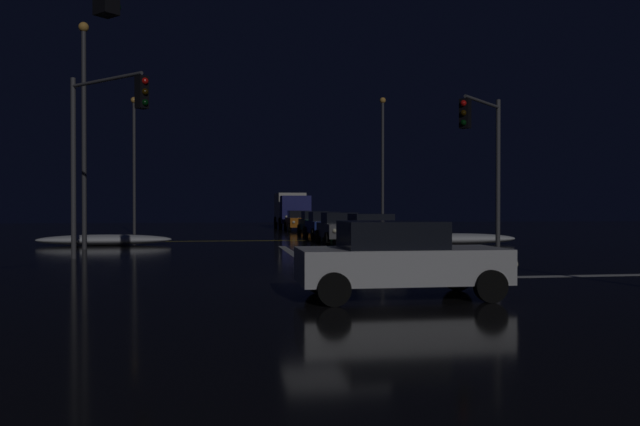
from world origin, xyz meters
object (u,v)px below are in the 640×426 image
sedan_silver (371,232)px  streetlamp_left_near (84,120)px  sedan_green (315,223)px  sedan_white_crossing (399,259)px  box_truck (291,209)px  traffic_signal_nw (100,132)px  sedan_gray (340,228)px  streetlamp_left_far (134,155)px  streetlamp_right_far (383,155)px  sedan_blue (324,225)px  sedan_orange (299,220)px  traffic_signal_ne (485,146)px

sedan_silver → streetlamp_left_near: size_ratio=0.44×
sedan_green → sedan_white_crossing: 29.96m
box_truck → traffic_signal_nw: (-10.15, -33.24, 2.74)m
sedan_gray → streetlamp_left_near: (-11.91, -2.85, 4.87)m
traffic_signal_nw → streetlamp_left_far: (-1.84, 22.34, 0.94)m
box_truck → streetlamp_right_far: size_ratio=0.84×
sedan_silver → sedan_green: size_ratio=1.00×
sedan_gray → sedan_green: bearing=88.6°
sedan_gray → box_truck: size_ratio=0.52×
sedan_gray → sedan_white_crossing: bearing=-96.9°
streetlamp_right_far → streetlamp_left_far: 17.51m
sedan_gray → streetlamp_right_far: streetlamp_right_far is taller
streetlamp_left_far → box_truck: bearing=42.3°
box_truck → sedan_blue: bearing=-90.1°
sedan_white_crossing → streetlamp_left_far: 34.21m
sedan_silver → streetlamp_left_far: bearing=122.8°
sedan_blue → sedan_white_crossing: same height
sedan_green → streetlamp_left_far: 13.27m
traffic_signal_nw → streetlamp_left_near: 6.72m
streetlamp_left_near → sedan_silver: bearing=-13.4°
sedan_gray → sedan_blue: size_ratio=1.00×
sedan_blue → sedan_orange: same height
sedan_gray → traffic_signal_ne: (3.92, -9.02, 3.37)m
sedan_white_crossing → streetlamp_left_far: size_ratio=0.46×
sedan_gray → sedan_green: (0.25, 10.48, 0.00)m
streetlamp_right_far → streetlamp_left_near: 23.72m
sedan_blue → sedan_white_crossing: bearing=-95.6°
streetlamp_left_far → streetlamp_left_near: size_ratio=0.94×
sedan_blue → streetlamp_left_near: 15.24m
sedan_silver → traffic_signal_ne: bearing=-42.0°
sedan_silver → streetlamp_right_far: (5.31, 18.91, 4.81)m
sedan_gray → sedan_blue: bearing=89.5°
sedan_orange → sedan_silver: bearing=-89.1°
traffic_signal_nw → sedan_silver: bearing=18.3°
traffic_signal_nw → streetlamp_left_near: streetlamp_left_near is taller
sedan_gray → traffic_signal_nw: (-10.07, -9.19, 3.65)m
sedan_gray → box_truck: box_truck is taller
traffic_signal_nw → streetlamp_left_far: size_ratio=0.69×
box_truck → traffic_signal_ne: (3.84, -33.08, 2.46)m
sedan_gray → streetlamp_right_far: bearing=66.9°
sedan_gray → traffic_signal_nw: 14.11m
sedan_white_crossing → sedan_orange: bearing=86.4°
traffic_signal_nw → streetlamp_left_near: bearing=106.2°
streetlamp_left_far → sedan_gray: bearing=-47.8°
sedan_blue → sedan_white_crossing: 24.74m
sedan_orange → sedan_white_crossing: size_ratio=1.00×
sedan_silver → sedan_green: same height
streetlamp_left_far → streetlamp_left_near: bearing=-90.0°
sedan_green → traffic_signal_nw: 22.51m
streetlamp_right_far → sedan_silver: bearing=-105.7°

